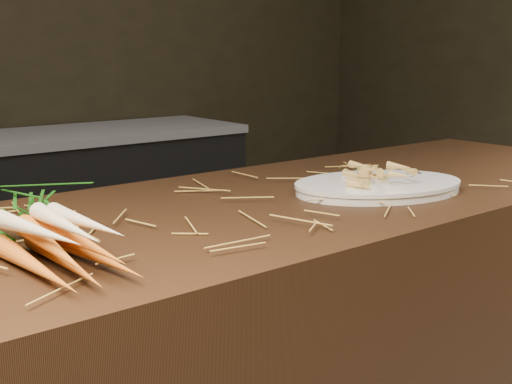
# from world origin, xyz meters

# --- Properties ---
(back_counter) EXTENTS (1.82, 0.62, 0.84)m
(back_counter) POSITION_xyz_m (0.30, 2.18, 0.42)
(back_counter) COLOR black
(back_counter) RESTS_ON ground
(straw_bedding) EXTENTS (1.40, 0.60, 0.02)m
(straw_bedding) POSITION_xyz_m (0.00, 0.30, 0.91)
(straw_bedding) COLOR #A26E2E
(straw_bedding) RESTS_ON main_counter
(root_veg_bunch) EXTENTS (0.17, 0.50, 0.09)m
(root_veg_bunch) POSITION_xyz_m (-0.46, 0.27, 0.95)
(root_veg_bunch) COLOR #BE5F17
(root_veg_bunch) RESTS_ON main_counter
(serving_platter) EXTENTS (0.46, 0.38, 0.02)m
(serving_platter) POSITION_xyz_m (0.31, 0.21, 0.91)
(serving_platter) COLOR white
(serving_platter) RESTS_ON main_counter
(roasted_veg_heap) EXTENTS (0.23, 0.19, 0.04)m
(roasted_veg_heap) POSITION_xyz_m (0.31, 0.21, 0.94)
(roasted_veg_heap) COLOR tan
(roasted_veg_heap) RESTS_ON serving_platter
(serving_fork) EXTENTS (0.10, 0.13, 0.00)m
(serving_fork) POSITION_xyz_m (0.43, 0.15, 0.92)
(serving_fork) COLOR silver
(serving_fork) RESTS_ON serving_platter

